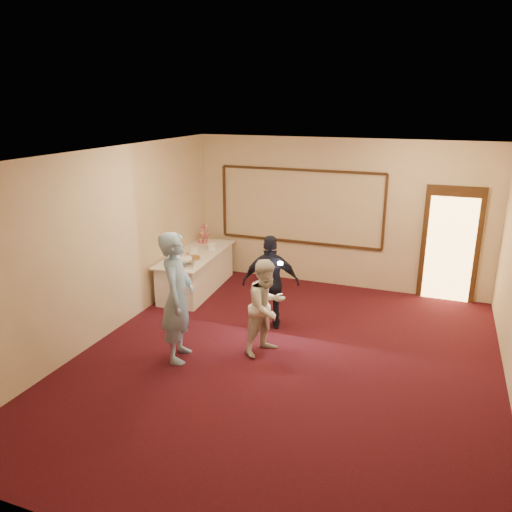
{
  "coord_description": "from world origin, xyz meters",
  "views": [
    {
      "loc": [
        1.92,
        -6.26,
        3.68
      ],
      "look_at": [
        -0.95,
        1.32,
        1.15
      ],
      "focal_mm": 35.0,
      "sensor_mm": 36.0,
      "label": 1
    }
  ],
  "objects_px": {
    "pavlova_tray": "(184,260)",
    "man": "(178,297)",
    "plate_stack_a": "(194,250)",
    "guest": "(271,283)",
    "cupcake_stand": "(204,235)",
    "woman": "(267,307)",
    "tart": "(193,258)",
    "buffet_table": "(197,271)",
    "plate_stack_b": "(212,246)"
  },
  "relations": [
    {
      "from": "cupcake_stand",
      "to": "plate_stack_a",
      "type": "bearing_deg",
      "value": -78.12
    },
    {
      "from": "plate_stack_b",
      "to": "woman",
      "type": "height_order",
      "value": "woman"
    },
    {
      "from": "buffet_table",
      "to": "woman",
      "type": "height_order",
      "value": "woman"
    },
    {
      "from": "pavlova_tray",
      "to": "plate_stack_a",
      "type": "height_order",
      "value": "pavlova_tray"
    },
    {
      "from": "cupcake_stand",
      "to": "man",
      "type": "height_order",
      "value": "man"
    },
    {
      "from": "guest",
      "to": "man",
      "type": "bearing_deg",
      "value": 40.31
    },
    {
      "from": "plate_stack_a",
      "to": "woman",
      "type": "height_order",
      "value": "woman"
    },
    {
      "from": "woman",
      "to": "guest",
      "type": "xyz_separation_m",
      "value": [
        -0.23,
        0.84,
        0.06
      ]
    },
    {
      "from": "cupcake_stand",
      "to": "plate_stack_a",
      "type": "xyz_separation_m",
      "value": [
        0.18,
        -0.84,
        -0.09
      ]
    },
    {
      "from": "cupcake_stand",
      "to": "tart",
      "type": "height_order",
      "value": "cupcake_stand"
    },
    {
      "from": "pavlova_tray",
      "to": "man",
      "type": "distance_m",
      "value": 2.09
    },
    {
      "from": "tart",
      "to": "man",
      "type": "distance_m",
      "value": 2.42
    },
    {
      "from": "plate_stack_a",
      "to": "man",
      "type": "distance_m",
      "value": 2.83
    },
    {
      "from": "woman",
      "to": "tart",
      "type": "bearing_deg",
      "value": 77.55
    },
    {
      "from": "plate_stack_b",
      "to": "woman",
      "type": "relative_size",
      "value": 0.13
    },
    {
      "from": "guest",
      "to": "pavlova_tray",
      "type": "bearing_deg",
      "value": -29.93
    },
    {
      "from": "plate_stack_b",
      "to": "woman",
      "type": "xyz_separation_m",
      "value": [
        2.02,
        -2.34,
        -0.11
      ]
    },
    {
      "from": "man",
      "to": "pavlova_tray",
      "type": "bearing_deg",
      "value": 11.35
    },
    {
      "from": "buffet_table",
      "to": "cupcake_stand",
      "type": "height_order",
      "value": "cupcake_stand"
    },
    {
      "from": "pavlova_tray",
      "to": "cupcake_stand",
      "type": "xyz_separation_m",
      "value": [
        -0.35,
        1.57,
        0.07
      ]
    },
    {
      "from": "plate_stack_a",
      "to": "woman",
      "type": "distance_m",
      "value": 2.99
    },
    {
      "from": "cupcake_stand",
      "to": "guest",
      "type": "relative_size",
      "value": 0.28
    },
    {
      "from": "buffet_table",
      "to": "man",
      "type": "bearing_deg",
      "value": -67.94
    },
    {
      "from": "plate_stack_a",
      "to": "guest",
      "type": "relative_size",
      "value": 0.11
    },
    {
      "from": "buffet_table",
      "to": "guest",
      "type": "bearing_deg",
      "value": -29.95
    },
    {
      "from": "cupcake_stand",
      "to": "plate_stack_b",
      "type": "bearing_deg",
      "value": -49.19
    },
    {
      "from": "pavlova_tray",
      "to": "man",
      "type": "xyz_separation_m",
      "value": [
        0.93,
        -1.87,
        0.11
      ]
    },
    {
      "from": "buffet_table",
      "to": "guest",
      "type": "height_order",
      "value": "guest"
    },
    {
      "from": "cupcake_stand",
      "to": "man",
      "type": "relative_size",
      "value": 0.23
    },
    {
      "from": "cupcake_stand",
      "to": "tart",
      "type": "relative_size",
      "value": 1.5
    },
    {
      "from": "cupcake_stand",
      "to": "plate_stack_b",
      "type": "distance_m",
      "value": 0.61
    },
    {
      "from": "cupcake_stand",
      "to": "guest",
      "type": "height_order",
      "value": "guest"
    },
    {
      "from": "plate_stack_a",
      "to": "plate_stack_b",
      "type": "bearing_deg",
      "value": 59.31
    },
    {
      "from": "cupcake_stand",
      "to": "man",
      "type": "bearing_deg",
      "value": -69.63
    },
    {
      "from": "plate_stack_b",
      "to": "tart",
      "type": "height_order",
      "value": "plate_stack_b"
    },
    {
      "from": "pavlova_tray",
      "to": "tart",
      "type": "distance_m",
      "value": 0.36
    },
    {
      "from": "buffet_table",
      "to": "man",
      "type": "height_order",
      "value": "man"
    },
    {
      "from": "guest",
      "to": "tart",
      "type": "bearing_deg",
      "value": -40.2
    },
    {
      "from": "plate_stack_b",
      "to": "pavlova_tray",
      "type": "bearing_deg",
      "value": -92.52
    },
    {
      "from": "pavlova_tray",
      "to": "man",
      "type": "relative_size",
      "value": 0.32
    },
    {
      "from": "plate_stack_a",
      "to": "guest",
      "type": "bearing_deg",
      "value": -29.16
    },
    {
      "from": "buffet_table",
      "to": "plate_stack_a",
      "type": "bearing_deg",
      "value": -162.98
    },
    {
      "from": "plate_stack_b",
      "to": "guest",
      "type": "xyz_separation_m",
      "value": [
        1.79,
        -1.5,
        -0.05
      ]
    },
    {
      "from": "plate_stack_b",
      "to": "woman",
      "type": "distance_m",
      "value": 3.1
    },
    {
      "from": "woman",
      "to": "guest",
      "type": "distance_m",
      "value": 0.88
    },
    {
      "from": "buffet_table",
      "to": "plate_stack_b",
      "type": "height_order",
      "value": "plate_stack_b"
    },
    {
      "from": "man",
      "to": "woman",
      "type": "bearing_deg",
      "value": -76.1
    },
    {
      "from": "tart",
      "to": "woman",
      "type": "xyz_separation_m",
      "value": [
        2.06,
        -1.6,
        -0.06
      ]
    },
    {
      "from": "plate_stack_b",
      "to": "guest",
      "type": "bearing_deg",
      "value": -39.9
    },
    {
      "from": "man",
      "to": "buffet_table",
      "type": "bearing_deg",
      "value": 7.04
    }
  ]
}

